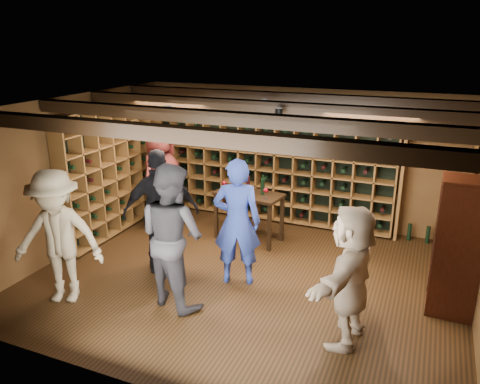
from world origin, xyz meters
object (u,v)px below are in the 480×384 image
at_px(guest_red_floral, 161,178).
at_px(display_cabinet, 456,250).
at_px(guest_woman_black, 161,212).
at_px(guest_khaki, 58,237).
at_px(man_grey_suit, 172,236).
at_px(guest_beige, 350,276).
at_px(man_blue_shirt, 237,222).
at_px(tasting_table, 249,198).

bearing_deg(guest_red_floral, display_cabinet, -93.91).
height_order(guest_woman_black, guest_khaki, guest_woman_black).
distance_m(guest_red_floral, guest_woman_black, 1.73).
xyz_separation_m(guest_red_floral, guest_woman_black, (0.92, -1.47, -0.01)).
relative_size(man_grey_suit, guest_woman_black, 1.02).
height_order(display_cabinet, guest_beige, display_cabinet).
bearing_deg(guest_khaki, man_blue_shirt, 14.80).
xyz_separation_m(guest_red_floral, guest_beige, (3.77, -2.14, -0.11)).
relative_size(guest_khaki, tasting_table, 1.51).
distance_m(guest_red_floral, guest_beige, 4.34).
height_order(display_cabinet, man_grey_suit, man_grey_suit).
height_order(guest_red_floral, guest_beige, guest_red_floral).
bearing_deg(guest_red_floral, tasting_table, -79.84).
bearing_deg(guest_beige, guest_red_floral, -112.18).
xyz_separation_m(man_blue_shirt, guest_woman_black, (-1.15, -0.11, 0.02)).
relative_size(man_blue_shirt, guest_red_floral, 0.97).
distance_m(guest_woman_black, guest_beige, 2.93).
bearing_deg(display_cabinet, guest_beige, -134.52).
distance_m(guest_red_floral, guest_khaki, 2.70).
xyz_separation_m(guest_woman_black, guest_beige, (2.86, -0.67, -0.10)).
bearing_deg(guest_red_floral, guest_woman_black, -140.18).
height_order(man_grey_suit, guest_khaki, man_grey_suit).
distance_m(display_cabinet, man_blue_shirt, 2.83).
bearing_deg(guest_red_floral, guest_beige, -111.68).
bearing_deg(tasting_table, man_grey_suit, -86.11).
xyz_separation_m(man_blue_shirt, guest_beige, (1.70, -0.78, -0.08)).
xyz_separation_m(man_grey_suit, guest_khaki, (-1.39, -0.52, -0.05)).
xyz_separation_m(guest_red_floral, tasting_table, (1.68, 0.07, -0.19)).
xyz_separation_m(display_cabinet, guest_beige, (-1.10, -1.12, -0.02)).
bearing_deg(display_cabinet, guest_khaki, -160.52).
bearing_deg(man_grey_suit, man_blue_shirt, -106.33).
relative_size(guest_red_floral, tasting_table, 1.58).
xyz_separation_m(guest_khaki, tasting_table, (1.55, 2.76, -0.15)).
xyz_separation_m(display_cabinet, guest_woman_black, (-3.96, -0.45, 0.08)).
bearing_deg(display_cabinet, man_blue_shirt, -173.14).
xyz_separation_m(display_cabinet, man_grey_suit, (-3.36, -1.16, 0.10)).
height_order(display_cabinet, guest_woman_black, guest_woman_black).
bearing_deg(guest_beige, guest_khaki, -73.90).
bearing_deg(man_blue_shirt, tasting_table, -92.08).
bearing_deg(guest_woman_black, guest_beige, 136.83).
bearing_deg(guest_khaki, guest_beige, -11.11).
xyz_separation_m(man_grey_suit, guest_beige, (2.25, 0.04, -0.12)).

